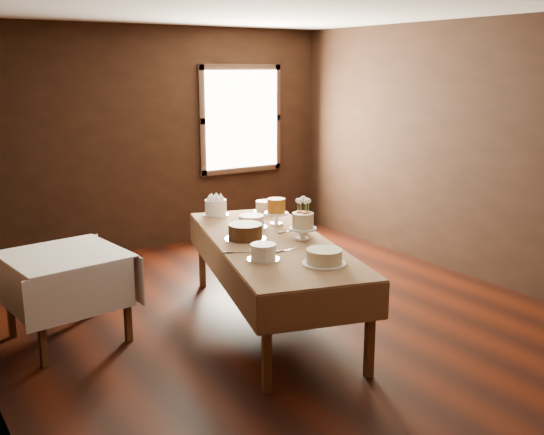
{
  "coord_description": "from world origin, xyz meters",
  "views": [
    {
      "loc": [
        -3.07,
        -4.5,
        2.29
      ],
      "look_at": [
        0.0,
        0.2,
        0.95
      ],
      "focal_mm": 41.71,
      "sensor_mm": 36.0,
      "label": 1
    }
  ],
  "objects": [
    {
      "name": "floor",
      "position": [
        0.0,
        0.0,
        0.0
      ],
      "size": [
        5.0,
        6.0,
        0.01
      ],
      "primitive_type": "cube",
      "color": "black",
      "rests_on": "ground"
    },
    {
      "name": "ceiling",
      "position": [
        0.0,
        0.0,
        2.8
      ],
      "size": [
        5.0,
        6.0,
        0.01
      ],
      "primitive_type": "cube",
      "color": "beige",
      "rests_on": "wall_back"
    },
    {
      "name": "wall_back",
      "position": [
        0.0,
        3.0,
        1.4
      ],
      "size": [
        5.0,
        0.02,
        2.8
      ],
      "primitive_type": "cube",
      "color": "black",
      "rests_on": "ground"
    },
    {
      "name": "wall_right",
      "position": [
        2.5,
        0.0,
        1.4
      ],
      "size": [
        0.02,
        6.0,
        2.8
      ],
      "primitive_type": "cube",
      "color": "black",
      "rests_on": "ground"
    },
    {
      "name": "window",
      "position": [
        1.3,
        2.94,
        1.6
      ],
      "size": [
        1.1,
        0.05,
        1.3
      ],
      "primitive_type": "cube",
      "color": "#FFEABF",
      "rests_on": "wall_back"
    },
    {
      "name": "display_table",
      "position": [
        -0.12,
        0.02,
        0.73
      ],
      "size": [
        1.65,
        2.72,
        0.79
      ],
      "rotation": [
        0.0,
        0.0,
        -0.28
      ],
      "color": "#4B2F1C",
      "rests_on": "ground"
    },
    {
      "name": "side_table",
      "position": [
        -1.76,
        0.69,
        0.68
      ],
      "size": [
        1.02,
        1.02,
        0.77
      ],
      "rotation": [
        0.0,
        0.0,
        0.13
      ],
      "color": "#4B2F1C",
      "rests_on": "ground"
    },
    {
      "name": "cake_meringue",
      "position": [
        -0.07,
        1.16,
        0.87
      ],
      "size": [
        0.27,
        0.27,
        0.17
      ],
      "color": "silver",
      "rests_on": "display_table"
    },
    {
      "name": "cake_speckled",
      "position": [
        0.45,
        1.02,
        0.84
      ],
      "size": [
        0.28,
        0.28,
        0.12
      ],
      "color": "white",
      "rests_on": "display_table"
    },
    {
      "name": "cake_lattice",
      "position": [
        -0.03,
        0.52,
        0.84
      ],
      "size": [
        0.33,
        0.33,
        0.11
      ],
      "color": "white",
      "rests_on": "display_table"
    },
    {
      "name": "cake_caramel",
      "position": [
        0.24,
        0.49,
        0.9
      ],
      "size": [
        0.25,
        0.25,
        0.27
      ],
      "color": "white",
      "rests_on": "display_table"
    },
    {
      "name": "cake_chocolate",
      "position": [
        -0.29,
        0.19,
        0.86
      ],
      "size": [
        0.42,
        0.42,
        0.14
      ],
      "color": "silver",
      "rests_on": "display_table"
    },
    {
      "name": "cake_flowers",
      "position": [
        0.13,
        -0.1,
        0.9
      ],
      "size": [
        0.25,
        0.25,
        0.26
      ],
      "color": "white",
      "rests_on": "display_table"
    },
    {
      "name": "cake_swirl",
      "position": [
        -0.49,
        -0.42,
        0.85
      ],
      "size": [
        0.26,
        0.26,
        0.13
      ],
      "color": "silver",
      "rests_on": "display_table"
    },
    {
      "name": "cake_cream",
      "position": [
        -0.15,
        -0.77,
        0.85
      ],
      "size": [
        0.39,
        0.39,
        0.12
      ],
      "color": "white",
      "rests_on": "display_table"
    },
    {
      "name": "cake_server_a",
      "position": [
        -0.13,
        -0.29,
        0.79
      ],
      "size": [
        0.24,
        0.05,
        0.01
      ],
      "primitive_type": "cube",
      "rotation": [
        0.0,
        0.0,
        0.1
      ],
      "color": "silver",
      "rests_on": "display_table"
    },
    {
      "name": "cake_server_b",
      "position": [
        0.03,
        -0.49,
        0.79
      ],
      "size": [
        0.04,
        0.24,
        0.01
      ],
      "primitive_type": "cube",
      "rotation": [
        0.0,
        0.0,
        -1.62
      ],
      "color": "silver",
      "rests_on": "display_table"
    },
    {
      "name": "cake_server_d",
      "position": [
        0.23,
        0.23,
        0.79
      ],
      "size": [
        0.24,
        0.08,
        0.01
      ],
      "primitive_type": "cube",
      "rotation": [
        0.0,
        0.0,
        0.23
      ],
      "color": "silver",
      "rests_on": "display_table"
    },
    {
      "name": "cake_server_e",
      "position": [
        -0.52,
        -0.16,
        0.79
      ],
      "size": [
        0.22,
        0.14,
        0.01
      ],
      "primitive_type": "cube",
      "rotation": [
        0.0,
        0.0,
        -0.5
      ],
      "color": "silver",
      "rests_on": "display_table"
    },
    {
      "name": "flower_vase",
      "position": [
        0.27,
        0.09,
        0.85
      ],
      "size": [
        0.15,
        0.15,
        0.13
      ],
      "primitive_type": "imported",
      "rotation": [
        0.0,
        0.0,
        4.48
      ],
      "color": "#2D2823",
      "rests_on": "display_table"
    },
    {
      "name": "flower_bouquet",
      "position": [
        0.27,
        0.09,
        1.03
      ],
      "size": [
        0.14,
        0.14,
        0.2
      ],
      "primitive_type": null,
      "color": "white",
      "rests_on": "flower_vase"
    }
  ]
}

